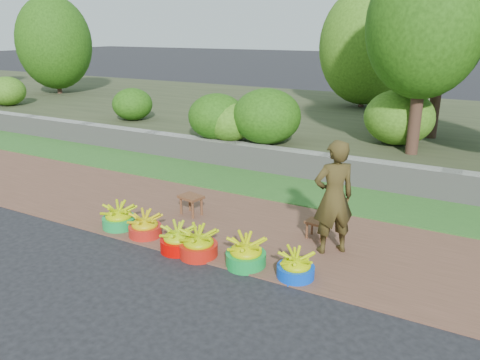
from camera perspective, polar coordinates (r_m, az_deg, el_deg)
The scene contains 14 objects.
ground_plane at distance 6.09m, azimuth -2.12°, elevation -10.74°, with size 120.00×120.00×0.00m, color black.
dirt_shoulder at distance 7.06m, azimuth 3.17°, elevation -6.41°, with size 80.00×2.50×0.02m, color brown.
grass_verge at distance 8.78m, azimuth 8.94°, elevation -1.58°, with size 80.00×1.50×0.04m, color #306724.
retaining_wall at distance 9.47m, azimuth 10.83°, elevation 1.39°, with size 80.00×0.35×0.55m, color gray.
earth_bank at distance 14.09m, azimuth 17.31°, elevation 6.20°, with size 80.00×10.00×0.50m, color #383F25.
basin_a at distance 7.40m, azimuth -14.54°, elevation -4.48°, with size 0.51×0.51×0.38m.
basin_b at distance 7.02m, azimuth -11.51°, elevation -5.56°, with size 0.48×0.48×0.36m.
basin_c at distance 6.52m, azimuth -7.59°, elevation -7.23°, with size 0.49×0.49×0.36m.
basin_d at distance 6.34m, azimuth -5.09°, elevation -7.82°, with size 0.52×0.52×0.39m.
basin_e at distance 6.07m, azimuth 0.72°, elevation -8.96°, with size 0.52×0.52×0.39m.
basin_f at distance 5.84m, azimuth 6.81°, elevation -10.47°, with size 0.46×0.46×0.35m.
stool_left at distance 7.64m, azimuth -5.99°, elevation -2.38°, with size 0.42×0.36×0.33m.
stool_right at distance 6.85m, azimuth 9.36°, elevation -5.38°, with size 0.33×0.27×0.27m.
vendor_woman at distance 6.29m, azimuth 11.35°, elevation -2.10°, with size 0.57×0.37×1.56m, color black.
Camera 1 is at (2.79, -4.55, 2.92)m, focal length 35.00 mm.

